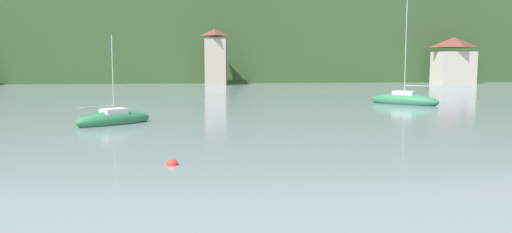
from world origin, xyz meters
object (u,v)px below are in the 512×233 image
(sailboat_far_4, at_px, (114,119))
(sailboat_far_7, at_px, (404,100))
(mooring_buoy_mid, at_px, (172,165))
(shore_building_central, at_px, (215,58))
(shore_building_eastcentral, at_px, (453,61))

(sailboat_far_4, relative_size, sailboat_far_7, 0.61)
(sailboat_far_4, xyz_separation_m, mooring_buoy_mid, (4.75, -14.51, -0.33))
(sailboat_far_4, bearing_deg, shore_building_central, 42.12)
(shore_building_eastcentral, bearing_deg, mooring_buoy_mid, -124.23)
(shore_building_central, distance_m, sailboat_far_4, 55.90)
(shore_building_eastcentral, distance_m, sailboat_far_7, 49.61)
(shore_building_eastcentral, distance_m, mooring_buoy_mid, 84.63)
(sailboat_far_4, xyz_separation_m, sailboat_far_7, (26.12, 13.40, 0.06))
(sailboat_far_7, height_order, mooring_buoy_mid, sailboat_far_7)
(sailboat_far_4, bearing_deg, mooring_buoy_mid, -111.04)
(shore_building_eastcentral, height_order, mooring_buoy_mid, shore_building_eastcentral)
(shore_building_eastcentral, relative_size, sailboat_far_7, 0.80)
(shore_building_central, height_order, sailboat_far_7, sailboat_far_7)
(sailboat_far_4, height_order, mooring_buoy_mid, sailboat_far_4)
(shore_building_central, bearing_deg, sailboat_far_7, -67.03)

